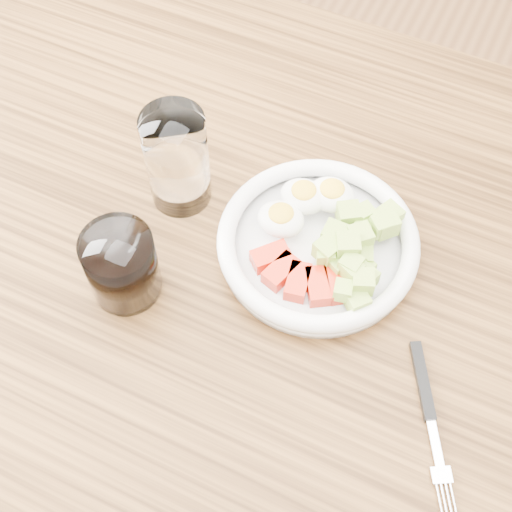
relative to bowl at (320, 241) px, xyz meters
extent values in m
plane|color=brown|center=(-0.04, -0.06, -0.79)|extent=(4.00, 4.00, 0.00)
cube|color=brown|center=(-0.69, 0.29, -0.43)|extent=(0.07, 0.07, 0.73)
cube|color=brown|center=(-0.04, -0.06, -0.04)|extent=(1.50, 0.90, 0.04)
cylinder|color=white|center=(0.00, 0.00, -0.02)|extent=(0.22, 0.22, 0.01)
torus|color=white|center=(0.00, 0.00, 0.00)|extent=(0.23, 0.23, 0.02)
cube|color=red|center=(-0.04, -0.04, 0.00)|extent=(0.05, 0.05, 0.02)
cube|color=red|center=(-0.02, -0.06, 0.00)|extent=(0.03, 0.05, 0.02)
cube|color=red|center=(0.00, -0.06, 0.00)|extent=(0.03, 0.05, 0.02)
cube|color=red|center=(0.02, -0.06, 0.00)|extent=(0.04, 0.05, 0.02)
cube|color=red|center=(0.04, -0.04, 0.00)|extent=(0.04, 0.05, 0.02)
ellipsoid|color=white|center=(-0.04, 0.04, 0.01)|extent=(0.05, 0.05, 0.03)
ellipsoid|color=yellow|center=(-0.04, 0.04, 0.02)|extent=(0.03, 0.03, 0.01)
ellipsoid|color=white|center=(-0.01, 0.06, 0.01)|extent=(0.05, 0.05, 0.03)
ellipsoid|color=yellow|center=(-0.01, 0.06, 0.02)|extent=(0.03, 0.03, 0.01)
ellipsoid|color=white|center=(-0.05, 0.00, 0.01)|extent=(0.05, 0.05, 0.03)
ellipsoid|color=yellow|center=(-0.05, 0.00, 0.02)|extent=(0.03, 0.03, 0.01)
cube|color=#A8C54B|center=(0.04, 0.03, 0.01)|extent=(0.02, 0.02, 0.02)
cube|color=#A8C54B|center=(0.06, 0.06, 0.01)|extent=(0.03, 0.03, 0.02)
cube|color=#A8C54B|center=(0.06, 0.04, 0.02)|extent=(0.04, 0.04, 0.02)
cube|color=#A8C54B|center=(0.04, 0.01, 0.02)|extent=(0.03, 0.03, 0.02)
cube|color=#A8C54B|center=(0.02, -0.02, 0.02)|extent=(0.03, 0.03, 0.02)
cube|color=#A8C54B|center=(0.01, 0.00, 0.01)|extent=(0.02, 0.02, 0.02)
cube|color=#A8C54B|center=(0.03, -0.03, 0.01)|extent=(0.03, 0.03, 0.02)
cube|color=#A8C54B|center=(0.06, 0.03, 0.02)|extent=(0.03, 0.03, 0.02)
cube|color=#A8C54B|center=(0.05, 0.00, 0.00)|extent=(0.03, 0.03, 0.02)
cube|color=#A8C54B|center=(0.03, 0.04, 0.02)|extent=(0.03, 0.03, 0.02)
cube|color=#A8C54B|center=(0.02, 0.03, 0.02)|extent=(0.03, 0.03, 0.02)
cube|color=#A8C54B|center=(0.04, 0.00, 0.01)|extent=(0.03, 0.03, 0.03)
cube|color=#A8C54B|center=(0.02, -0.02, 0.02)|extent=(0.03, 0.03, 0.02)
cube|color=#A8C54B|center=(0.06, -0.03, 0.01)|extent=(0.03, 0.03, 0.02)
cube|color=#A8C54B|center=(0.06, -0.04, 0.02)|extent=(0.03, 0.03, 0.02)
cube|color=#A8C54B|center=(0.06, 0.04, 0.02)|extent=(0.03, 0.03, 0.02)
cube|color=#A8C54B|center=(0.06, -0.01, 0.00)|extent=(0.03, 0.03, 0.02)
cube|color=#A8C54B|center=(0.07, -0.06, 0.01)|extent=(0.03, 0.03, 0.02)
cube|color=#A8C54B|center=(0.05, -0.06, 0.01)|extent=(0.02, 0.02, 0.02)
cube|color=#A8C54B|center=(0.05, -0.03, 0.02)|extent=(0.03, 0.03, 0.02)
cube|color=#A8C54B|center=(0.05, -0.03, 0.02)|extent=(0.03, 0.03, 0.02)
cube|color=#A8C54B|center=(0.03, -0.01, 0.02)|extent=(0.03, 0.03, 0.03)
cube|color=black|center=(0.16, -0.10, -0.02)|extent=(0.05, 0.08, 0.01)
cube|color=silver|center=(0.19, -0.16, -0.02)|extent=(0.03, 0.05, 0.00)
cube|color=silver|center=(0.21, -0.19, -0.02)|extent=(0.03, 0.02, 0.00)
cylinder|color=silver|center=(0.21, -0.21, -0.02)|extent=(0.02, 0.03, 0.00)
cylinder|color=silver|center=(0.22, -0.21, -0.02)|extent=(0.02, 0.03, 0.00)
cylinder|color=silver|center=(0.22, -0.21, -0.02)|extent=(0.02, 0.03, 0.00)
cylinder|color=silver|center=(0.22, -0.20, -0.02)|extent=(0.02, 0.03, 0.00)
cylinder|color=white|center=(-0.18, 0.01, 0.04)|extent=(0.07, 0.07, 0.13)
cylinder|color=white|center=(-0.18, -0.13, 0.02)|extent=(0.08, 0.08, 0.09)
cylinder|color=black|center=(-0.18, -0.13, 0.02)|extent=(0.07, 0.07, 0.08)
camera|label=1|loc=(0.12, -0.42, 0.68)|focal=50.00mm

